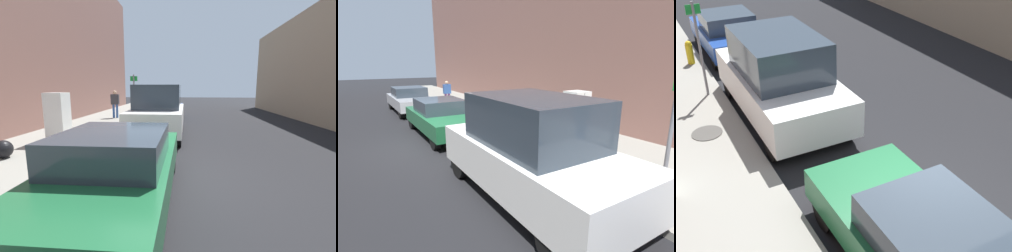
# 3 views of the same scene
# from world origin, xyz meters

# --- Properties ---
(ground_plane) EXTENTS (80.00, 80.00, 0.00)m
(ground_plane) POSITION_xyz_m (0.00, 0.00, 0.00)
(ground_plane) COLOR black
(sidewalk_slab) EXTENTS (4.45, 44.00, 0.15)m
(sidewalk_slab) POSITION_xyz_m (-4.25, 0.00, 0.07)
(sidewalk_slab) COLOR gray
(sidewalk_slab) RESTS_ON ground
(building_facade_near) EXTENTS (2.41, 39.60, 10.21)m
(building_facade_near) POSITION_xyz_m (-7.68, 0.00, 5.11)
(building_facade_near) COLOR #7F564C
(building_facade_near) RESTS_ON ground
(discarded_refrigerator) EXTENTS (0.66, 0.63, 1.73)m
(discarded_refrigerator) POSITION_xyz_m (-4.25, 2.68, 1.01)
(discarded_refrigerator) COLOR white
(discarded_refrigerator) RESTS_ON sidewalk_slab
(manhole_cover) EXTENTS (0.70, 0.70, 0.02)m
(manhole_cover) POSITION_xyz_m (-2.92, 4.44, 0.16)
(manhole_cover) COLOR #47443F
(manhole_cover) RESTS_ON sidewalk_slab
(street_sign_post) EXTENTS (0.36, 0.07, 2.53)m
(street_sign_post) POSITION_xyz_m (-2.43, 6.53, 1.57)
(street_sign_post) COLOR slate
(street_sign_post) RESTS_ON sidewalk_slab
(trash_bag) EXTENTS (0.49, 0.49, 0.49)m
(trash_bag) POSITION_xyz_m (-4.78, 0.80, 0.39)
(trash_bag) COLOR black
(trash_bag) RESTS_ON sidewalk_slab
(pedestrian_standing_near) EXTENTS (0.44, 0.22, 1.52)m
(pedestrian_standing_near) POSITION_xyz_m (-3.18, -6.89, 1.01)
(pedestrian_standing_near) COLOR #7A3D7F
(pedestrian_standing_near) RESTS_ON sidewalk_slab
(parked_sedan_silver) EXTENTS (1.89, 4.43, 1.40)m
(parked_sedan_silver) POSITION_xyz_m (-0.95, -6.74, 0.73)
(parked_sedan_silver) COLOR silver
(parked_sedan_silver) RESTS_ON ground
(parked_sedan_green) EXTENTS (1.83, 4.43, 1.38)m
(parked_sedan_green) POSITION_xyz_m (-0.95, -1.15, 0.71)
(parked_sedan_green) COLOR #1E6038
(parked_sedan_green) RESTS_ON ground
(parked_van_white) EXTENTS (2.03, 4.72, 2.16)m
(parked_van_white) POSITION_xyz_m (-0.95, 4.68, 1.07)
(parked_van_white) COLOR silver
(parked_van_white) RESTS_ON ground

